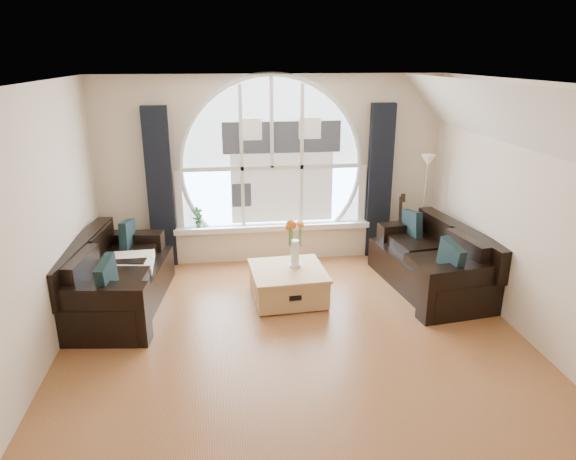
% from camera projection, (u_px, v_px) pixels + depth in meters
% --- Properties ---
extents(ground, '(5.00, 5.50, 0.01)m').
position_uv_depth(ground, '(299.00, 353.00, 5.37)').
color(ground, brown).
rests_on(ground, ground).
extents(ceiling, '(5.00, 5.50, 0.01)m').
position_uv_depth(ceiling, '(301.00, 84.00, 4.50)').
color(ceiling, silver).
rests_on(ceiling, ground).
extents(wall_back, '(5.00, 0.01, 2.70)m').
position_uv_depth(wall_back, '(272.00, 170.00, 7.52)').
color(wall_back, beige).
rests_on(wall_back, ground).
extents(wall_front, '(5.00, 0.01, 2.70)m').
position_uv_depth(wall_front, '(391.00, 423.00, 2.36)').
color(wall_front, beige).
rests_on(wall_front, ground).
extents(wall_left, '(0.01, 5.50, 2.70)m').
position_uv_depth(wall_left, '(25.00, 242.00, 4.63)').
color(wall_left, beige).
rests_on(wall_left, ground).
extents(wall_right, '(0.01, 5.50, 2.70)m').
position_uv_depth(wall_right, '(543.00, 220.00, 5.24)').
color(wall_right, beige).
rests_on(wall_right, ground).
extents(attic_slope, '(0.92, 5.50, 0.72)m').
position_uv_depth(attic_slope, '(530.00, 121.00, 4.88)').
color(attic_slope, silver).
rests_on(attic_slope, ground).
extents(arched_window, '(2.60, 0.06, 2.15)m').
position_uv_depth(arched_window, '(272.00, 152.00, 7.40)').
color(arched_window, silver).
rests_on(arched_window, wall_back).
extents(window_sill, '(2.90, 0.22, 0.08)m').
position_uv_depth(window_sill, '(273.00, 227.00, 7.70)').
color(window_sill, white).
rests_on(window_sill, wall_back).
extents(window_frame, '(2.76, 0.08, 2.15)m').
position_uv_depth(window_frame, '(272.00, 152.00, 7.37)').
color(window_frame, white).
rests_on(window_frame, wall_back).
extents(neighbor_house, '(1.70, 0.02, 1.50)m').
position_uv_depth(neighbor_house, '(282.00, 160.00, 7.45)').
color(neighbor_house, silver).
rests_on(neighbor_house, wall_back).
extents(curtain_left, '(0.35, 0.12, 2.30)m').
position_uv_depth(curtain_left, '(160.00, 189.00, 7.28)').
color(curtain_left, black).
rests_on(curtain_left, ground).
extents(curtain_right, '(0.35, 0.12, 2.30)m').
position_uv_depth(curtain_right, '(380.00, 182.00, 7.67)').
color(curtain_right, black).
rests_on(curtain_right, ground).
extents(sofa_left, '(1.20, 2.05, 0.87)m').
position_uv_depth(sofa_left, '(116.00, 276.00, 6.24)').
color(sofa_left, black).
rests_on(sofa_left, ground).
extents(sofa_right, '(1.19, 2.00, 0.84)m').
position_uv_depth(sofa_right, '(431.00, 259.00, 6.76)').
color(sofa_right, black).
rests_on(sofa_right, ground).
extents(coffee_chest, '(0.97, 0.97, 0.44)m').
position_uv_depth(coffee_chest, '(288.00, 283.00, 6.50)').
color(coffee_chest, tan).
rests_on(coffee_chest, ground).
extents(throw_blanket, '(0.57, 0.57, 0.10)m').
position_uv_depth(throw_blanket, '(130.00, 264.00, 6.36)').
color(throw_blanket, silver).
rests_on(throw_blanket, sofa_left).
extents(vase_flowers, '(0.24, 0.24, 0.70)m').
position_uv_depth(vase_flowers, '(295.00, 237.00, 6.40)').
color(vase_flowers, white).
rests_on(vase_flowers, coffee_chest).
extents(floor_lamp, '(0.24, 0.24, 1.60)m').
position_uv_depth(floor_lamp, '(424.00, 209.00, 7.56)').
color(floor_lamp, '#B2B2B2').
rests_on(floor_lamp, ground).
extents(guitar, '(0.39, 0.29, 1.06)m').
position_uv_depth(guitar, '(398.00, 227.00, 7.64)').
color(guitar, brown).
rests_on(guitar, ground).
extents(potted_plant, '(0.19, 0.15, 0.31)m').
position_uv_depth(potted_plant, '(198.00, 217.00, 7.50)').
color(potted_plant, '#1E6023').
rests_on(potted_plant, window_sill).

